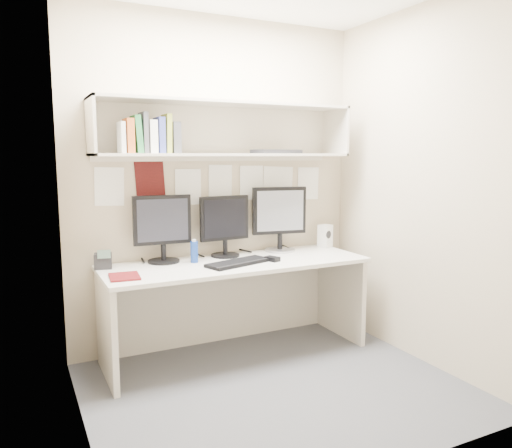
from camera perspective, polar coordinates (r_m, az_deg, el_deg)
name	(u,v)px	position (r m, az deg, el deg)	size (l,w,h in m)	color
floor	(276,388)	(3.47, 2.34, -18.24)	(2.40, 2.00, 0.01)	#434348
wall_back	(218,184)	(4.03, -4.40, 4.63)	(2.40, 0.02, 2.60)	tan
wall_front	(385,207)	(2.30, 14.54, 1.93)	(2.40, 0.02, 2.60)	tan
wall_left	(75,199)	(2.76, -20.00, 2.66)	(0.02, 2.00, 2.60)	tan
wall_right	(422,186)	(3.85, 18.40, 4.10)	(0.02, 2.00, 2.60)	tan
desk	(236,308)	(3.88, -2.29, -9.55)	(2.00, 0.70, 0.73)	silver
overhead_hutch	(224,130)	(3.89, -3.69, 10.71)	(2.00, 0.38, 0.40)	beige
pinned_papers	(218,190)	(4.02, -4.36, 3.92)	(1.92, 0.01, 0.48)	white
monitor_left	(163,226)	(3.77, -10.63, -0.27)	(0.43, 0.24, 0.50)	black
monitor_center	(225,224)	(3.94, -3.61, 0.03)	(0.41, 0.23, 0.48)	black
monitor_right	(279,217)	(4.15, 2.70, 0.80)	(0.46, 0.25, 0.54)	#A5A5AA
keyboard	(238,263)	(3.68, -2.04, -4.44)	(0.50, 0.18, 0.02)	black
mouse	(272,259)	(3.79, 1.86, -4.00)	(0.07, 0.11, 0.03)	black
speaker	(325,236)	(4.39, 7.91, -1.36)	(0.13, 0.13, 0.20)	silver
blue_bottle	(194,252)	(3.75, -7.07, -3.14)	(0.06, 0.06, 0.18)	navy
maroon_notebook	(124,277)	(3.40, -14.80, -5.83)	(0.19, 0.23, 0.01)	#590F11
desk_phone	(103,261)	(3.70, -17.08, -4.04)	(0.14, 0.13, 0.14)	black
book_stack	(150,136)	(3.60, -12.07, 9.85)	(0.41, 0.17, 0.28)	silver
hutch_tray	(277,151)	(3.99, 2.39, 8.28)	(0.42, 0.16, 0.03)	black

